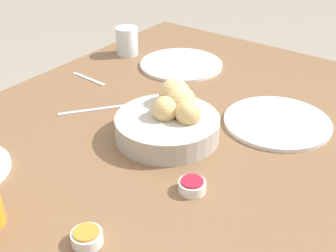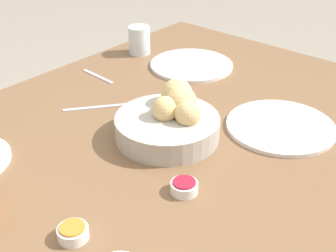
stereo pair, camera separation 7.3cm
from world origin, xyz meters
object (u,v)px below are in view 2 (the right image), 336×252
(plate_near_left, at_px, (191,65))
(plate_far_center, at_px, (281,126))
(jam_bowl_berry, at_px, (184,187))
(jam_bowl_honey, at_px, (73,232))
(fork_silver, at_px, (97,107))
(spoon_coffee, at_px, (98,76))
(bread_basket, at_px, (171,120))
(water_tumbler, at_px, (139,40))

(plate_near_left, distance_m, plate_far_center, 0.43)
(jam_bowl_berry, distance_m, jam_bowl_honey, 0.24)
(plate_far_center, relative_size, jam_bowl_honey, 4.77)
(fork_silver, height_order, spoon_coffee, same)
(bread_basket, relative_size, plate_near_left, 0.95)
(plate_near_left, xyz_separation_m, jam_bowl_honey, (0.74, 0.31, 0.01))
(bread_basket, bearing_deg, fork_silver, -84.63)
(plate_near_left, height_order, jam_bowl_honey, jam_bowl_honey)
(bread_basket, relative_size, jam_bowl_honey, 4.42)
(jam_bowl_berry, relative_size, jam_bowl_honey, 1.00)
(jam_bowl_berry, height_order, spoon_coffee, jam_bowl_berry)
(plate_far_center, xyz_separation_m, fork_silver, (0.22, -0.43, -0.00))
(jam_bowl_honey, bearing_deg, fork_silver, -136.81)
(plate_far_center, relative_size, water_tumbler, 2.90)
(bread_basket, distance_m, water_tumbler, 0.54)
(plate_near_left, bearing_deg, bread_basket, 31.34)
(water_tumbler, distance_m, fork_silver, 0.40)
(plate_far_center, xyz_separation_m, jam_bowl_berry, (0.35, -0.02, 0.01))
(fork_silver, bearing_deg, plate_near_left, 176.90)
(jam_bowl_berry, bearing_deg, jam_bowl_honey, -16.46)
(water_tumbler, bearing_deg, jam_bowl_honey, 35.97)
(bread_basket, bearing_deg, plate_far_center, 137.27)
(bread_basket, height_order, spoon_coffee, bread_basket)
(jam_bowl_berry, relative_size, fork_silver, 0.37)
(bread_basket, relative_size, fork_silver, 1.65)
(plate_far_center, bearing_deg, fork_silver, -62.25)
(water_tumbler, distance_m, jam_bowl_berry, 0.76)
(bread_basket, height_order, fork_silver, bread_basket)
(spoon_coffee, bearing_deg, jam_bowl_honey, 44.40)
(bread_basket, xyz_separation_m, jam_bowl_honey, (0.38, 0.09, -0.03))
(jam_bowl_berry, xyz_separation_m, spoon_coffee, (-0.26, -0.55, -0.01))
(jam_bowl_berry, bearing_deg, bread_basket, -132.67)
(fork_silver, bearing_deg, water_tumbler, -152.84)
(plate_far_center, distance_m, water_tumbler, 0.62)
(fork_silver, xyz_separation_m, spoon_coffee, (-0.14, -0.15, 0.00))
(plate_near_left, relative_size, jam_bowl_honey, 4.65)
(plate_near_left, relative_size, spoon_coffee, 1.92)
(plate_near_left, bearing_deg, spoon_coffee, -34.13)
(water_tumbler, distance_m, spoon_coffee, 0.23)
(water_tumbler, relative_size, spoon_coffee, 0.68)
(fork_silver, distance_m, spoon_coffee, 0.20)
(plate_far_center, distance_m, spoon_coffee, 0.58)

